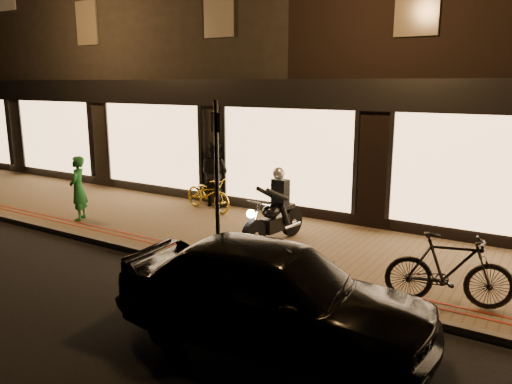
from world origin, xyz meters
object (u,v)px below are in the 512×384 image
Objects in this scene: motorcycle at (275,214)px; bicycle_gold at (208,194)px; person_green at (78,188)px; parked_car at (273,293)px; sign_post at (217,173)px.

motorcycle is 1.15× the size of bicycle_gold.
motorcycle reaches higher than person_green.
motorcycle is at bearing 25.08° from parked_car.
parked_car is (2.36, -1.98, -1.07)m from sign_post.
sign_post is 1.78× the size of bicycle_gold.
sign_post is at bearing 50.89° from person_green.
sign_post is 0.70× the size of parked_car.
parked_car is (6.90, -2.44, -0.18)m from person_green.
parked_car is at bearing -52.76° from motorcycle.
motorcycle is 0.45× the size of parked_car.
person_green is at bearing 174.22° from sign_post.
sign_post is 4.65m from person_green.
sign_post reaches higher than motorcycle.
bicycle_gold is at bearing 130.30° from sign_post.
motorcycle is at bearing -102.94° from bicycle_gold.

